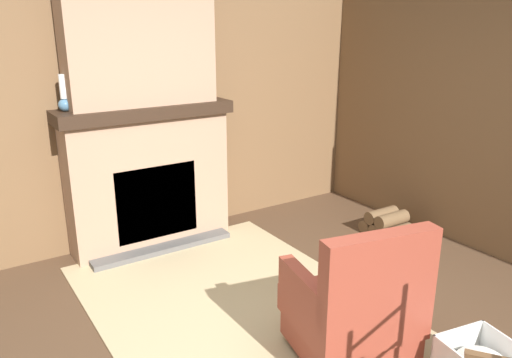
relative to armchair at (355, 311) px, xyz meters
name	(u,v)px	position (x,y,z in m)	size (l,w,h in m)	color
wood_panel_wall_left	(136,104)	(-2.57, -0.38, 0.97)	(0.06, 5.57, 2.64)	brown
fireplace_hearth	(149,177)	(-2.35, -0.38, 0.31)	(0.57, 1.58, 1.34)	#9E7A60
chimney_breast	(139,30)	(-2.36, -0.38, 1.63)	(0.31, 1.31, 1.28)	#9E7A60
area_rug	(274,339)	(-0.44, -0.30, -0.34)	(3.66, 1.94, 0.01)	tan
armchair	(355,311)	(0.00, 0.00, 0.00)	(0.78, 0.83, 0.95)	brown
firewood_stack	(386,224)	(-1.25, 1.66, -0.24)	(0.41, 0.37, 0.25)	brown
oil_lamp_vase	(64,98)	(-2.39, -1.04, 1.10)	(0.11, 0.11, 0.30)	#47708E
storage_case	(186,92)	(-2.39, 0.05, 1.07)	(0.17, 0.27, 0.16)	black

